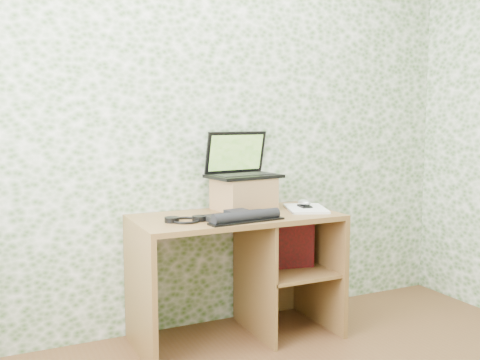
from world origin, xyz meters
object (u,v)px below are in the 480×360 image
desk (246,257)px  laptop (241,166)px  keyboard (242,216)px  riser (244,194)px  notepad (306,209)px

desk → laptop: size_ratio=2.62×
laptop → keyboard: bearing=-121.9°
riser → keyboard: bearing=-117.3°
desk → notepad: notepad is taller
riser → desk: bearing=-110.0°
desk → keyboard: keyboard is taller
riser → laptop: size_ratio=0.73×
riser → laptop: (0.00, 0.05, 0.17)m
keyboard → notepad: size_ratio=1.39×
riser → notepad: riser is taller
laptop → notepad: size_ratio=1.40×
desk → laptop: (0.04, 0.16, 0.54)m
keyboard → riser: bearing=56.3°
keyboard → desk: bearing=52.3°
desk → notepad: size_ratio=3.69×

